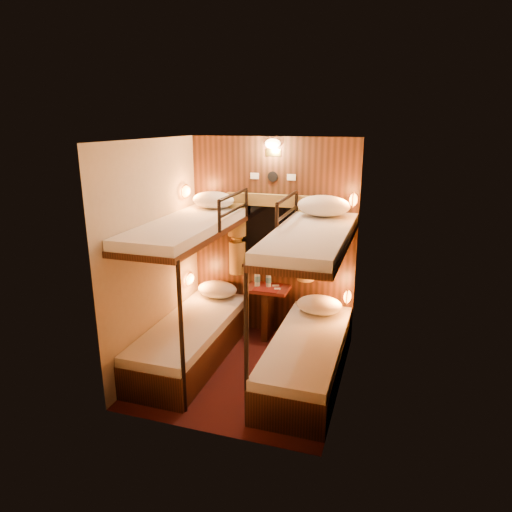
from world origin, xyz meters
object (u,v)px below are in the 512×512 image
(bunk_right, at_px, (308,328))
(bottle_right, at_px, (269,279))
(bunk_left, at_px, (191,313))
(bottle_left, at_px, (257,278))
(table, at_px, (268,305))

(bunk_right, bearing_deg, bottle_right, 128.96)
(bunk_left, height_order, bottle_left, bunk_left)
(bunk_right, height_order, table, bunk_right)
(bunk_right, distance_m, bottle_left, 1.12)
(bottle_left, xyz_separation_m, bottle_right, (0.13, 0.02, -0.01))
(bunk_left, distance_m, bottle_left, 0.96)
(bunk_left, relative_size, bottle_left, 7.68)
(bottle_right, bearing_deg, table, -93.89)
(bunk_right, distance_m, bottle_right, 1.05)
(bottle_left, relative_size, bottle_right, 1.08)
(bunk_right, xyz_separation_m, bottle_right, (-0.65, 0.80, 0.19))
(bunk_right, relative_size, bottle_right, 8.30)
(bottle_left, bearing_deg, bunk_left, -123.32)
(table, xyz_separation_m, bottle_left, (-0.13, 0.00, 0.34))
(bunk_right, bearing_deg, bunk_left, 180.00)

